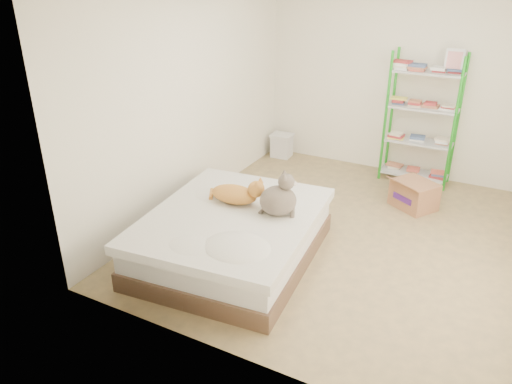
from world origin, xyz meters
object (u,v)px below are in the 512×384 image
Objects in this scene: bed at (233,236)px; cardboard_box at (414,195)px; orange_cat at (234,192)px; shelf_unit at (422,118)px; white_bin at (282,145)px; grey_cat at (278,194)px.

cardboard_box is (1.34, 1.98, -0.08)m from bed.
cardboard_box is (1.45, 1.75, -0.43)m from orange_cat.
shelf_unit reaches higher than bed.
white_bin is (-1.96, -0.03, -0.68)m from shelf_unit.
bed is 4.75× the size of grey_cat.
white_bin is at bearing -2.66° from grey_cat.
cardboard_box is (0.17, -0.83, -0.69)m from shelf_unit.
shelf_unit is (0.77, 2.62, 0.16)m from grey_cat.
orange_cat is at bearing 59.15° from grey_cat.
bed is 3.11m from shelf_unit.
white_bin is (-2.13, 0.80, 0.01)m from cardboard_box.
shelf_unit is (1.27, 2.58, 0.26)m from orange_cat.
grey_cat is 1.22× the size of white_bin.
bed is at bearing -69.02° from orange_cat.
bed is 1.17× the size of shelf_unit.
bed reaches higher than white_bin.
grey_cat is 2.09m from cardboard_box.
grey_cat reaches higher than cardboard_box.
bed is 0.63m from grey_cat.
shelf_unit reaches higher than orange_cat.
shelf_unit is at bearing 0.90° from white_bin.
grey_cat is (0.39, 0.20, 0.46)m from bed.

